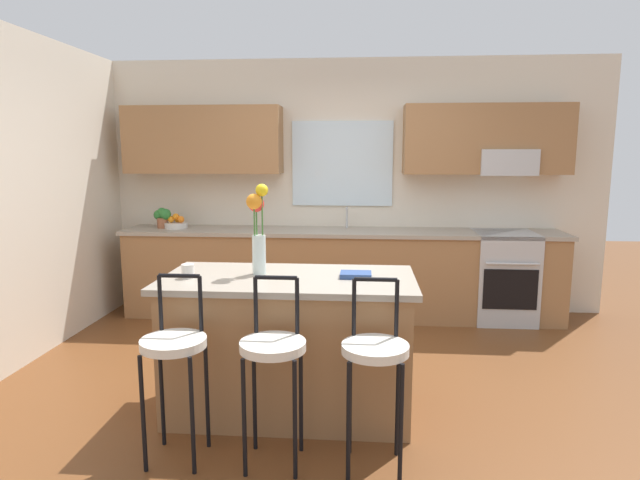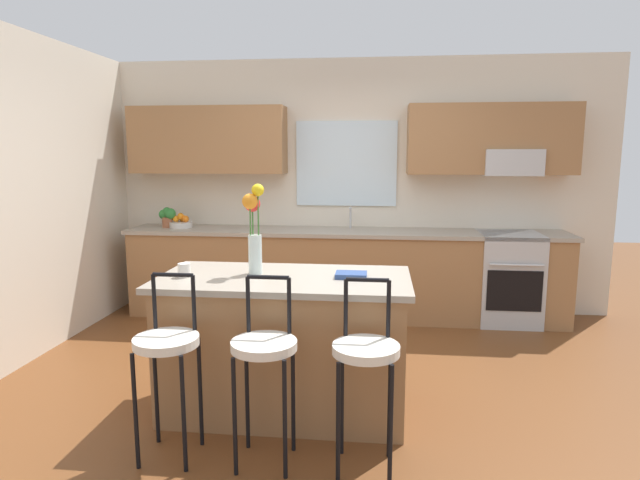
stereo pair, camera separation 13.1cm
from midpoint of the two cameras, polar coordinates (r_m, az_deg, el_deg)
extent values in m
plane|color=brown|center=(4.16, 1.82, -15.01)|extent=(14.00, 14.00, 0.00)
cube|color=beige|center=(4.99, -28.59, 4.00)|extent=(0.12, 4.60, 2.70)
cube|color=beige|center=(5.86, 3.50, 5.72)|extent=(5.60, 0.12, 2.70)
cube|color=#996B42|center=(5.88, -11.26, 10.45)|extent=(1.66, 0.34, 0.70)
cube|color=#996B42|center=(5.74, 18.49, 10.19)|extent=(1.66, 0.34, 0.70)
cube|color=silver|center=(5.78, 3.48, 8.15)|extent=(1.08, 0.03, 0.90)
cube|color=#B7BABC|center=(5.75, 20.41, 7.79)|extent=(0.56, 0.36, 0.26)
cube|color=#996B42|center=(5.63, 3.22, -3.78)|extent=(4.50, 0.60, 0.88)
cube|color=#9E9384|center=(5.55, 3.26, 0.85)|extent=(4.56, 0.64, 0.04)
cube|color=#B7BABC|center=(5.55, 3.85, 0.33)|extent=(0.54, 0.38, 0.11)
cylinder|color=#B7BABC|center=(5.69, 3.94, 2.37)|extent=(0.02, 0.02, 0.22)
cylinder|color=#B7BABC|center=(5.62, 3.93, 3.41)|extent=(0.02, 0.12, 0.02)
cube|color=#B7BABC|center=(5.77, 20.05, -3.82)|extent=(0.60, 0.60, 0.92)
cube|color=black|center=(5.51, 20.73, -5.12)|extent=(0.52, 0.02, 0.40)
cylinder|color=#B7BABC|center=(5.42, 20.98, -2.54)|extent=(0.50, 0.02, 0.02)
cube|color=#996B42|center=(3.61, -2.72, -11.36)|extent=(1.55, 0.74, 0.88)
cube|color=#9E9384|center=(3.47, -2.78, -4.23)|extent=(1.63, 0.82, 0.04)
cylinder|color=black|center=(3.16, -18.00, -17.10)|extent=(0.02, 0.02, 0.66)
cylinder|color=black|center=(3.07, -13.16, -17.73)|extent=(0.02, 0.02, 0.66)
cylinder|color=black|center=(3.38, -16.06, -15.18)|extent=(0.02, 0.02, 0.66)
cylinder|color=black|center=(3.30, -11.55, -15.68)|extent=(0.02, 0.02, 0.66)
cylinder|color=silver|center=(3.09, -14.97, -10.44)|extent=(0.36, 0.36, 0.05)
cylinder|color=black|center=(3.19, -16.20, -6.35)|extent=(0.02, 0.02, 0.32)
cylinder|color=black|center=(3.11, -12.19, -6.59)|extent=(0.02, 0.02, 0.32)
cylinder|color=black|center=(3.11, -14.33, -3.64)|extent=(0.23, 0.02, 0.02)
cylinder|color=black|center=(2.99, -7.83, -18.30)|extent=(0.02, 0.02, 0.66)
cylinder|color=black|center=(2.94, -2.44, -18.71)|extent=(0.02, 0.02, 0.66)
cylinder|color=black|center=(3.23, -6.61, -16.12)|extent=(0.02, 0.02, 0.66)
cylinder|color=black|center=(3.18, -1.66, -16.45)|extent=(0.02, 0.02, 0.66)
cylinder|color=silver|center=(2.94, -4.73, -11.17)|extent=(0.36, 0.36, 0.05)
cylinder|color=black|center=(3.03, -6.47, -6.88)|extent=(0.02, 0.02, 0.32)
cylinder|color=black|center=(2.99, -2.06, -7.06)|extent=(0.02, 0.02, 0.32)
cylinder|color=black|center=(2.97, -4.32, -4.01)|extent=(0.23, 0.02, 0.02)
cylinder|color=black|center=(2.92, 3.32, -18.99)|extent=(0.02, 0.02, 0.66)
cylinder|color=black|center=(2.92, 8.93, -19.08)|extent=(0.02, 0.02, 0.66)
cylinder|color=black|center=(3.16, 3.60, -16.67)|extent=(0.02, 0.02, 0.66)
cylinder|color=black|center=(3.16, 8.71, -16.76)|extent=(0.02, 0.02, 0.66)
cylinder|color=silver|center=(2.89, 6.27, -11.56)|extent=(0.36, 0.36, 0.05)
cylinder|color=black|center=(2.96, 4.05, -7.24)|extent=(0.02, 0.02, 0.32)
cylinder|color=black|center=(2.96, 8.62, -7.32)|extent=(0.02, 0.02, 0.32)
cylinder|color=black|center=(2.92, 6.39, -4.27)|extent=(0.23, 0.02, 0.02)
cylinder|color=silver|center=(3.53, -5.90, -1.54)|extent=(0.09, 0.09, 0.26)
cylinder|color=#3D722D|center=(3.50, -5.54, 1.45)|extent=(0.01, 0.01, 0.48)
sphere|color=yellow|center=(3.47, -5.60, 5.35)|extent=(0.08, 0.08, 0.08)
cylinder|color=#3D722D|center=(3.53, -6.14, 0.76)|extent=(0.01, 0.01, 0.39)
sphere|color=red|center=(3.51, -6.20, 3.87)|extent=(0.10, 0.10, 0.10)
cylinder|color=#3D722D|center=(3.49, -6.38, 0.83)|extent=(0.01, 0.01, 0.41)
sphere|color=orange|center=(3.47, -6.44, 4.14)|extent=(0.10, 0.10, 0.10)
cylinder|color=silver|center=(3.53, -13.31, -3.17)|extent=(0.08, 0.08, 0.09)
cube|color=navy|center=(3.44, 4.45, -3.76)|extent=(0.20, 0.15, 0.03)
cylinder|color=silver|center=(5.90, -14.05, 1.59)|extent=(0.24, 0.24, 0.06)
sphere|color=orange|center=(5.88, -13.59, 2.21)|extent=(0.07, 0.07, 0.07)
sphere|color=orange|center=(5.94, -13.90, 2.28)|extent=(0.08, 0.08, 0.08)
sphere|color=orange|center=(5.91, -14.57, 2.21)|extent=(0.07, 0.07, 0.07)
sphere|color=orange|center=(5.89, -14.09, 2.50)|extent=(0.07, 0.07, 0.07)
cylinder|color=#9E5B3D|center=(5.95, -15.42, 1.84)|extent=(0.11, 0.11, 0.11)
sphere|color=#2D7A33|center=(5.94, -15.46, 2.94)|extent=(0.10, 0.10, 0.10)
sphere|color=#2D7A33|center=(5.97, -15.77, 2.66)|extent=(0.11, 0.11, 0.11)
sphere|color=#2D7A33|center=(5.92, -15.13, 2.73)|extent=(0.12, 0.12, 0.12)
camera|label=1|loc=(0.07, -89.15, 0.14)|focal=29.88mm
camera|label=2|loc=(0.07, 90.85, -0.14)|focal=29.88mm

